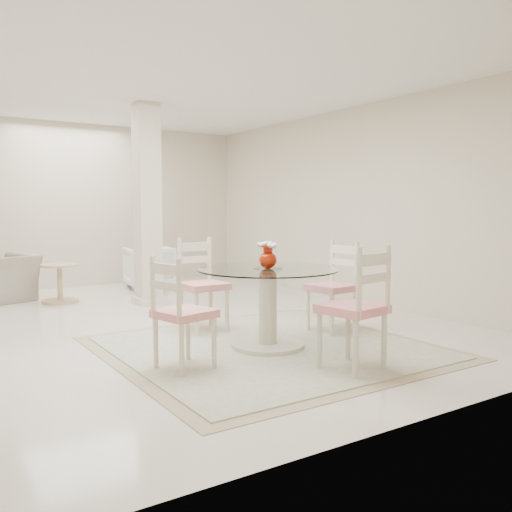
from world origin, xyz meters
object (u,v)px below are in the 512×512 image
dining_chair_east (336,279)px  armchair_white (149,267)px  dining_chair_west (178,305)px  dining_chair_south (360,299)px  dining_chair_north (200,277)px  red_vase (268,255)px  side_table (60,285)px  column (147,205)px  dining_table (268,308)px

dining_chair_east → armchair_white: bearing=-179.6°
dining_chair_west → dining_chair_south: 1.44m
dining_chair_north → armchair_white: bearing=77.0°
red_vase → armchair_white: 4.33m
dining_chair_east → dining_chair_south: 1.44m
red_vase → side_table: size_ratio=0.47×
dining_chair_east → dining_chair_north: 1.44m
column → dining_chair_west: (-0.97, -3.05, -0.81)m
column → dining_chair_east: bearing=-69.0°
dining_chair_east → dining_chair_south: size_ratio=0.95×
dining_chair_north → dining_chair_south: dining_chair_south is taller
red_vase → dining_chair_north: 1.06m
dining_chair_south → armchair_white: (0.36, 5.27, -0.24)m
dining_chair_east → armchair_white: size_ratio=1.40×
dining_chair_east → dining_chair_west: bearing=-85.1°
dining_chair_north → side_table: bearing=107.4°
column → dining_chair_north: size_ratio=2.48×
armchair_white → red_vase: bearing=91.9°
dining_chair_south → armchair_white: 5.28m
dining_chair_west → dining_chair_south: bearing=-137.5°
dining_chair_west → dining_chair_south: dining_chair_south is taller
dining_table → dining_chair_north: size_ratio=1.19×
armchair_white → dining_chair_south: bearing=95.3°
red_vase → dining_table: bearing=161.6°
dining_chair_west → side_table: dining_chair_west is taller
dining_chair_north → side_table: (-0.84, 2.61, -0.33)m
column → armchair_white: 1.82m
dining_chair_north → dining_chair_south: 2.04m
dining_chair_north → dining_chair_south: bearing=-79.9°
dining_chair_east → dining_table: bearing=-85.3°
dining_table → dining_chair_east: (1.00, 0.19, 0.18)m
column → dining_chair_west: 3.31m
dining_chair_west → dining_chair_south: (1.19, -0.81, 0.05)m
dining_chair_north → side_table: size_ratio=2.04×
red_vase → dining_chair_south: size_ratio=0.23×
dining_chair_east → dining_chair_west: (-2.00, -0.38, -0.02)m
dining_chair_south → armchair_white: bearing=-102.6°
dining_chair_east → armchair_white: dining_chair_east is taller
red_vase → dining_chair_east: 1.07m
dining_chair_north → column: bearing=84.7°
dining_chair_north → armchair_white: (0.73, 3.26, -0.23)m
dining_table → column: bearing=90.4°
column → dining_chair_south: 3.94m
armchair_white → dining_chair_west: bearing=80.1°
column → dining_table: column is taller
red_vase → dining_chair_south: bearing=-79.3°
dining_chair_east → dining_chair_south: bearing=-40.1°
dining_chair_north → dining_chair_south: (0.37, -2.01, 0.01)m
dining_chair_east → column: bearing=-164.9°
red_vase → dining_chair_north: bearing=100.2°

